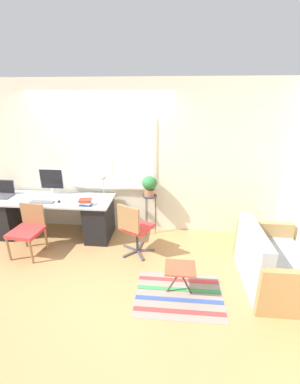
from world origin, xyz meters
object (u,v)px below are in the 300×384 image
object	(u,v)px
desk_chair_wooden	(28,228)
folding_stool	(180,270)
monitor	(52,181)
keyboard	(42,202)
potted_plant	(150,185)
laptop	(4,193)
plant_stand	(150,201)
book_stack	(85,202)
desk_lamp	(103,181)
mouse	(59,201)
office_chair_swivel	(134,227)
couch_loveseat	(272,266)

from	to	relation	value
desk_chair_wooden	folding_stool	bearing A→B (deg)	-9.98
desk_chair_wooden	folding_stool	world-z (taller)	desk_chair_wooden
monitor	keyboard	xyz separation A→B (m)	(-0.02, -0.39, -0.25)
folding_stool	potted_plant	bearing A→B (deg)	109.15
laptop	plant_stand	distance (m)	2.61
monitor	keyboard	bearing A→B (deg)	-93.40
monitor	book_stack	world-z (taller)	monitor
desk_lamp	book_stack	bearing A→B (deg)	-127.69
desk_lamp	folding_stool	size ratio (longest dim) A/B	1.08
mouse	book_stack	xyz separation A→B (m)	(0.49, -0.08, 0.04)
book_stack	plant_stand	world-z (taller)	book_stack
monitor	desk_chair_wooden	xyz separation A→B (m)	(-0.10, -0.80, -0.54)
potted_plant	office_chair_swivel	bearing A→B (deg)	-103.49
mouse	monitor	bearing A→B (deg)	125.67
office_chair_swivel	couch_loveseat	bearing A→B (deg)	-167.05
laptop	desk_lamp	distance (m)	1.84
book_stack	folding_stool	size ratio (longest dim) A/B	0.56
desk_lamp	plant_stand	bearing A→B (deg)	12.37
book_stack	potted_plant	size ratio (longest dim) A/B	0.64
monitor	desk_lamp	world-z (taller)	monitor
monitor	plant_stand	size ratio (longest dim) A/B	0.64
monitor	book_stack	size ratio (longest dim) A/B	2.12
mouse	couch_loveseat	bearing A→B (deg)	-14.30
laptop	plant_stand	size ratio (longest dim) A/B	0.40
desk_lamp	potted_plant	size ratio (longest dim) A/B	1.23
monitor	couch_loveseat	size ratio (longest dim) A/B	0.38
desk_chair_wooden	potted_plant	bearing A→B (deg)	30.50
potted_plant	monitor	bearing A→B (deg)	-178.89
monitor	office_chair_swivel	xyz separation A→B (m)	(1.59, -0.68, -0.49)
book_stack	desk_chair_wooden	distance (m)	0.98
desk_chair_wooden	mouse	bearing A→B (deg)	57.23
potted_plant	folding_stool	bearing A→B (deg)	-70.85
couch_loveseat	potted_plant	xyz separation A→B (m)	(-1.77, 1.23, 0.67)
monitor	mouse	size ratio (longest dim) A/B	6.94
desk_lamp	office_chair_swivel	xyz separation A→B (m)	(0.61, -0.54, -0.56)
mouse	plant_stand	world-z (taller)	mouse
plant_stand	desk_chair_wooden	bearing A→B (deg)	-155.81
keyboard	book_stack	bearing A→B (deg)	-3.70
folding_stool	book_stack	bearing A→B (deg)	145.65
potted_plant	folding_stool	world-z (taller)	potted_plant
mouse	potted_plant	bearing A→B (deg)	14.79
desk_lamp	couch_loveseat	world-z (taller)	desk_lamp
desk_lamp	desk_chair_wooden	distance (m)	1.41
plant_stand	folding_stool	xyz separation A→B (m)	(0.53, -1.53, -0.29)
laptop	monitor	world-z (taller)	monitor
plant_stand	folding_stool	bearing A→B (deg)	-70.85
desk_lamp	desk_chair_wooden	size ratio (longest dim) A/B	0.54
office_chair_swivel	folding_stool	world-z (taller)	office_chair_swivel
laptop	couch_loveseat	world-z (taller)	laptop
keyboard	desk_chair_wooden	xyz separation A→B (m)	(-0.07, -0.41, -0.29)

